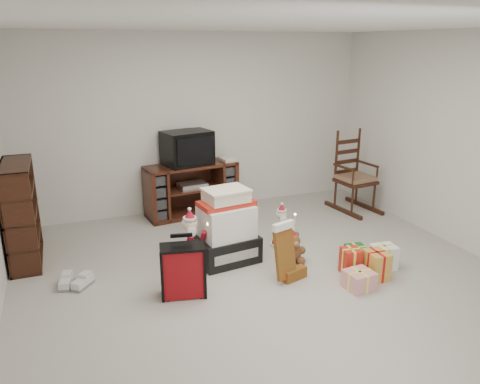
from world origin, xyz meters
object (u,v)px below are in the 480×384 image
bookshelf (22,215)px  red_suitcase (183,271)px  rocking_chair (353,182)px  mrs_claus_figurine (191,245)px  sneaker_pair (75,282)px  gift_pile (227,231)px  crt_television (187,148)px  tv_stand (192,189)px  santa_figurine (281,230)px  teddy_bear (292,249)px  gift_cluster (367,264)px

bookshelf → red_suitcase: (1.44, -1.40, -0.28)m
rocking_chair → mrs_claus_figurine: 2.91m
red_suitcase → sneaker_pair: bearing=161.6°
gift_pile → red_suitcase: bearing=-146.0°
crt_television → gift_pile: bearing=-103.7°
tv_stand → santa_figurine: 1.63m
gift_pile → tv_stand: bearing=80.7°
red_suitcase → sneaker_pair: red_suitcase is taller
santa_figurine → tv_stand: bearing=115.4°
red_suitcase → teddy_bear: red_suitcase is taller
bookshelf → mrs_claus_figurine: (1.67, -0.85, -0.28)m
tv_stand → crt_television: bearing=160.7°
santa_figurine → bookshelf: bearing=166.5°
teddy_bear → crt_television: 2.18m
teddy_bear → sneaker_pair: teddy_bear is taller
rocking_chair → crt_television: size_ratio=1.67×
bookshelf → mrs_claus_figurine: bookshelf is taller
red_suitcase → mrs_claus_figurine: size_ratio=0.90×
teddy_bear → mrs_claus_figurine: bearing=165.7°
red_suitcase → santa_figurine: 1.57m
rocking_chair → sneaker_pair: size_ratio=3.20×
santa_figurine → crt_television: 1.81m
tv_stand → red_suitcase: 2.29m
tv_stand → gift_pile: size_ratio=1.61×
bookshelf → rocking_chair: bearing=1.9°
red_suitcase → santa_figurine: red_suitcase is taller
rocking_chair → bookshelf: bearing=174.9°
teddy_bear → gift_cluster: size_ratio=0.45×
crt_television → teddy_bear: bearing=-84.4°
tv_stand → crt_television: size_ratio=1.84×
teddy_bear → gift_cluster: 0.81m
santa_figurine → gift_pile: bearing=-168.6°
gift_pile → crt_television: crt_television is taller
santa_figurine → sneaker_pair: 2.38m
bookshelf → gift_pile: size_ratio=1.36×
gift_cluster → tv_stand: bearing=116.3°
bookshelf → mrs_claus_figurine: 1.89m
mrs_claus_figurine → santa_figurine: bearing=8.2°
mrs_claus_figurine → sneaker_pair: size_ratio=1.79×
red_suitcase → gift_pile: bearing=53.0°
tv_stand → rocking_chair: (2.26, -0.63, 0.04)m
gift_pile → gift_cluster: gift_pile is taller
mrs_claus_figurine → crt_television: 1.84m
bookshelf → rocking_chair: (4.40, 0.15, -0.13)m
rocking_chair → gift_cluster: bearing=-127.0°
red_suitcase → santa_figurine: bearing=38.9°
red_suitcase → tv_stand: bearing=83.9°
gift_pile → crt_television: bearing=82.2°
tv_stand → sneaker_pair: (-1.68, -1.62, -0.32)m
gift_cluster → crt_television: bearing=117.0°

